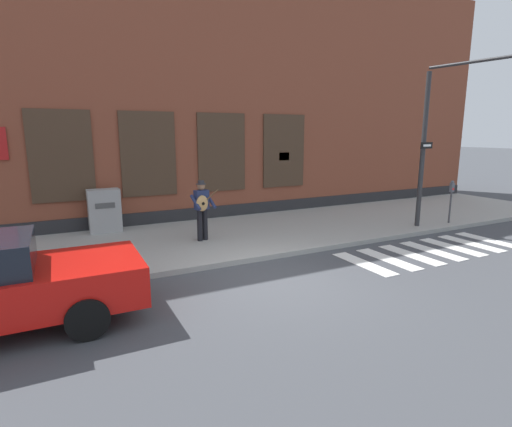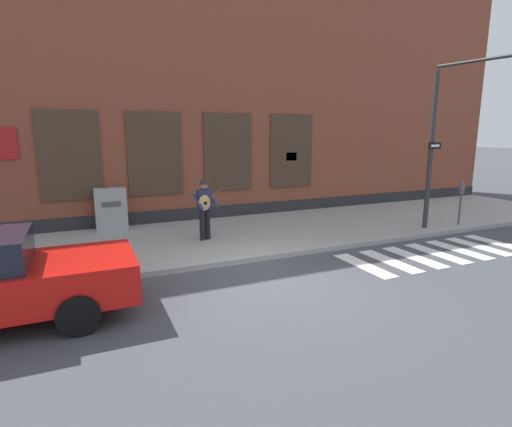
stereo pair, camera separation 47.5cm
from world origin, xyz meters
TOP-DOWN VIEW (x-y plane):
  - ground_plane at (0.00, 0.00)m, footprint 160.00×160.00m
  - sidewalk at (0.00, 3.73)m, footprint 28.00×4.84m
  - building_backdrop at (-0.00, 8.15)m, footprint 28.00×4.06m
  - crosswalk at (4.83, 0.01)m, footprint 5.20×1.90m
  - busker at (-0.46, 3.38)m, footprint 0.75×0.60m
  - traffic_light at (6.58, 0.66)m, footprint 0.86×3.32m
  - parking_meter at (7.74, 1.76)m, footprint 0.13×0.11m
  - utility_box at (-2.78, 5.70)m, footprint 0.93×0.52m

SIDE VIEW (x-z plane):
  - ground_plane at x=0.00m, z-range 0.00..0.00m
  - crosswalk at x=4.83m, z-range 0.00..0.01m
  - sidewalk at x=0.00m, z-range 0.00..0.13m
  - utility_box at x=-2.78m, z-range 0.13..1.45m
  - parking_meter at x=7.74m, z-range 0.36..1.80m
  - busker at x=-0.46m, z-range 0.26..1.95m
  - traffic_light at x=6.58m, z-range 1.13..6.13m
  - building_backdrop at x=0.00m, z-range -0.01..9.08m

